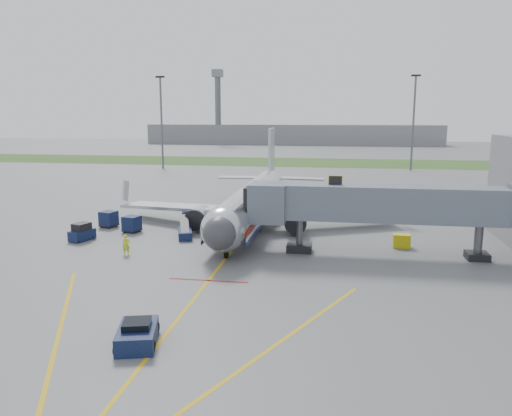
% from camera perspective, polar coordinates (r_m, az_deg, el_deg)
% --- Properties ---
extents(ground, '(400.00, 400.00, 0.00)m').
position_cam_1_polar(ground, '(40.96, -4.04, -6.48)').
color(ground, '#565659').
rests_on(ground, ground).
extents(grass_strip, '(300.00, 25.00, 0.01)m').
position_cam_1_polar(grass_strip, '(128.95, 5.24, 5.23)').
color(grass_strip, '#2D4C1E').
rests_on(grass_strip, ground).
extents(apron_markings, '(21.52, 50.00, 0.01)m').
position_cam_1_polar(apron_markings, '(34.19, -6.93, -10.05)').
color(apron_markings, gold).
rests_on(apron_markings, ground).
extents(airliner, '(32.10, 35.67, 10.25)m').
position_cam_1_polar(airliner, '(54.90, -0.41, 0.78)').
color(airliner, silver).
rests_on(airliner, ground).
extents(jet_bridge, '(25.30, 4.00, 6.90)m').
position_cam_1_polar(jet_bridge, '(43.88, 14.03, 0.39)').
color(jet_bridge, slate).
rests_on(jet_bridge, ground).
extents(light_mast_left, '(2.00, 0.44, 20.40)m').
position_cam_1_polar(light_mast_left, '(114.95, -10.75, 9.82)').
color(light_mast_left, '#595B60').
rests_on(light_mast_left, ground).
extents(light_mast_right, '(2.00, 0.44, 20.40)m').
position_cam_1_polar(light_mast_right, '(114.18, 17.55, 9.51)').
color(light_mast_right, '#595B60').
rests_on(light_mast_right, ground).
extents(distant_terminal, '(120.00, 14.00, 8.00)m').
position_cam_1_polar(distant_terminal, '(209.10, 4.11, 8.40)').
color(distant_terminal, slate).
rests_on(distant_terminal, ground).
extents(control_tower, '(4.00, 4.00, 30.00)m').
position_cam_1_polar(control_tower, '(209.00, -4.38, 12.05)').
color(control_tower, '#595B60').
rests_on(control_tower, ground).
extents(pushback_tug, '(2.71, 3.60, 1.33)m').
position_cam_1_polar(pushback_tug, '(27.97, -13.41, -13.89)').
color(pushback_tug, black).
rests_on(pushback_tug, ground).
extents(baggage_tug, '(1.98, 2.74, 1.72)m').
position_cam_1_polar(baggage_tug, '(51.23, -19.27, -2.69)').
color(baggage_tug, black).
rests_on(baggage_tug, ground).
extents(baggage_cart_a, '(1.98, 1.98, 1.74)m').
position_cam_1_polar(baggage_cart_a, '(54.76, -7.59, -1.21)').
color(baggage_cart_a, black).
rests_on(baggage_cart_a, ground).
extents(baggage_cart_b, '(1.89, 1.89, 1.67)m').
position_cam_1_polar(baggage_cart_b, '(53.40, -14.02, -1.78)').
color(baggage_cart_b, black).
rests_on(baggage_cart_b, ground).
extents(baggage_cart_c, '(1.93, 1.93, 1.72)m').
position_cam_1_polar(baggage_cart_c, '(56.46, -16.49, -1.21)').
color(baggage_cart_c, black).
rests_on(baggage_cart_c, ground).
extents(belt_loader, '(2.29, 4.07, 1.92)m').
position_cam_1_polar(belt_loader, '(50.01, -8.13, -2.84)').
color(belt_loader, black).
rests_on(belt_loader, ground).
extents(ground_power_cart, '(1.58, 1.09, 1.22)m').
position_cam_1_polar(ground_power_cart, '(47.84, 16.30, -3.63)').
color(ground_power_cart, '#D8CA0C').
rests_on(ground_power_cart, ground).
extents(ramp_worker, '(0.76, 0.65, 1.77)m').
position_cam_1_polar(ramp_worker, '(44.86, -14.62, -4.11)').
color(ramp_worker, '#B7D118').
rests_on(ramp_worker, ground).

